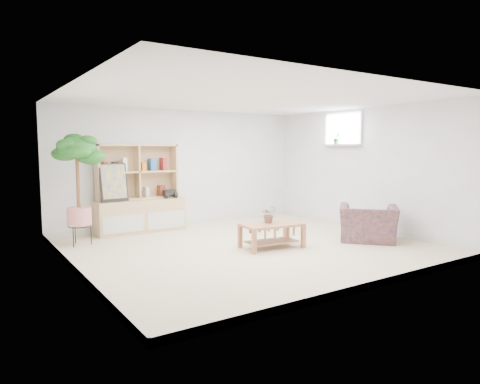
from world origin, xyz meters
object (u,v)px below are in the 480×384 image
coffee_table (272,236)px  armchair (368,221)px  storage_unit (140,188)px  floor_tree (78,190)px

coffee_table → armchair: bearing=-10.6°
storage_unit → coffee_table: 2.86m
floor_tree → armchair: floor_tree is taller
armchair → coffee_table: bearing=31.8°
storage_unit → floor_tree: bearing=-156.3°
coffee_table → armchair: (1.71, -0.52, 0.16)m
storage_unit → armchair: size_ratio=1.76×
storage_unit → armchair: bearing=-44.8°
floor_tree → storage_unit: bearing=23.7°
storage_unit → floor_tree: 1.37m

